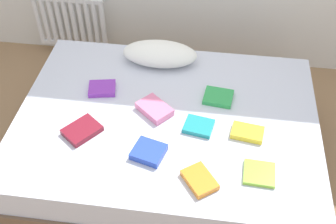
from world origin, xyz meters
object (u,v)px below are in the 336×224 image
textbook_orange (200,180)px  textbook_purple (102,88)px  textbook_blue (149,152)px  pillow (160,54)px  radiator (70,22)px  textbook_maroon (82,130)px  textbook_yellow (247,132)px  textbook_pink (155,109)px  bed (167,141)px  textbook_lime (259,173)px  textbook_green (218,97)px  textbook_teal (199,126)px

textbook_orange → textbook_purple: (-0.73, 0.68, -0.00)m
textbook_orange → textbook_blue: 0.35m
pillow → textbook_orange: pillow is taller
radiator → textbook_maroon: bearing=-69.1°
radiator → textbook_yellow: bearing=-39.7°
textbook_maroon → textbook_yellow: bearing=-45.1°
textbook_pink → textbook_maroon: bearing=-108.8°
textbook_pink → radiator: bearing=170.4°
bed → textbook_lime: textbook_lime is taller
textbook_yellow → textbook_blue: 0.63m
textbook_lime → textbook_orange: bearing=-161.3°
textbook_green → textbook_maroon: bearing=-146.3°
textbook_purple → textbook_green: bearing=-9.3°
bed → textbook_teal: textbook_teal is taller
textbook_green → textbook_maroon: (-0.83, -0.42, 0.00)m
radiator → textbook_green: (1.37, -1.00, 0.16)m
textbook_yellow → bed: bearing=177.5°
textbook_pink → textbook_lime: bearing=8.7°
textbook_teal → textbook_purple: 0.74m
textbook_yellow → textbook_purple: 1.04m
radiator → textbook_green: 1.71m
textbook_pink → textbook_orange: (0.34, -0.52, -0.01)m
radiator → textbook_lime: (1.64, -1.60, 0.15)m
radiator → textbook_blue: 1.84m
textbook_lime → textbook_purple: textbook_purple is taller
textbook_green → textbook_pink: 0.45m
bed → textbook_pink: textbook_pink is taller
pillow → textbook_orange: bearing=-70.0°
textbook_green → textbook_lime: bearing=-60.0°
pillow → textbook_green: bearing=-37.7°
textbook_orange → textbook_yellow: bearing=109.7°
textbook_teal → textbook_blue: bearing=-127.4°
radiator → textbook_maroon: radiator is taller
radiator → textbook_yellow: 2.05m
bed → pillow: pillow is taller
bed → textbook_blue: textbook_blue is taller
textbook_purple → textbook_blue: size_ratio=1.00×
textbook_pink → textbook_yellow: textbook_pink is taller
textbook_yellow → textbook_orange: size_ratio=0.99×
textbook_orange → textbook_lime: bearing=69.5°
textbook_green → textbook_pink: (-0.41, -0.18, 0.01)m
textbook_pink → textbook_green: bearing=64.8°
bed → textbook_purple: bearing=159.3°
textbook_lime → textbook_maroon: size_ratio=0.82×
bed → textbook_orange: size_ratio=10.10×
textbook_yellow → textbook_pink: bearing=177.0°
pillow → textbook_lime: size_ratio=3.10×
textbook_purple → textbook_maroon: bearing=-104.8°
bed → textbook_teal: (0.21, -0.09, 0.27)m
radiator → textbook_green: size_ratio=3.40×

